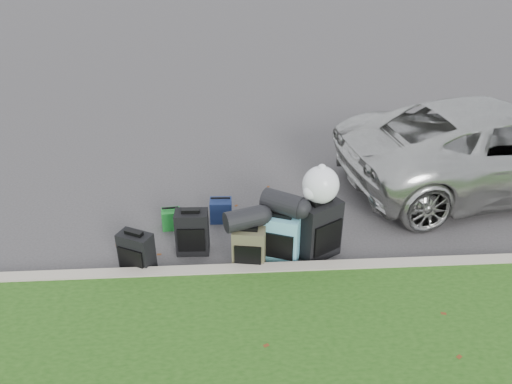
{
  "coord_description": "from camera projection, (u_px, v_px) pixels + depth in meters",
  "views": [
    {
      "loc": [
        -0.47,
        -5.95,
        4.0
      ],
      "look_at": [
        -0.1,
        0.2,
        0.55
      ],
      "focal_mm": 35.0,
      "sensor_mm": 36.0,
      "label": 1
    }
  ],
  "objects": [
    {
      "name": "tote_green",
      "position": [
        171.0,
        219.0,
        7.19
      ],
      "size": [
        0.28,
        0.23,
        0.29
      ],
      "primitive_type": "cube",
      "rotation": [
        0.0,
        0.0,
        0.09
      ],
      "color": "#1C812A",
      "rests_on": "ground"
    },
    {
      "name": "ground",
      "position": [
        264.0,
        232.0,
        7.16
      ],
      "size": [
        120.0,
        120.0,
        0.0
      ],
      "primitive_type": "plane",
      "color": "#383535",
      "rests_on": "ground"
    },
    {
      "name": "suitcase_large_black_left",
      "position": [
        192.0,
        232.0,
        6.6
      ],
      "size": [
        0.44,
        0.27,
        0.62
      ],
      "primitive_type": "cube",
      "rotation": [
        0.0,
        0.0,
        -0.03
      ],
      "color": "black",
      "rests_on": "ground"
    },
    {
      "name": "suitcase_teal",
      "position": [
        282.0,
        238.0,
        6.45
      ],
      "size": [
        0.52,
        0.41,
        0.65
      ],
      "primitive_type": "cube",
      "rotation": [
        0.0,
        0.0,
        -0.36
      ],
      "color": "teal",
      "rests_on": "ground"
    },
    {
      "name": "suitcase_small_black",
      "position": [
        137.0,
        252.0,
        6.29
      ],
      "size": [
        0.48,
        0.4,
        0.53
      ],
      "primitive_type": "cube",
      "rotation": [
        0.0,
        0.0,
        -0.46
      ],
      "color": "black",
      "rests_on": "ground"
    },
    {
      "name": "suv",
      "position": [
        498.0,
        146.0,
        8.07
      ],
      "size": [
        5.38,
        3.06,
        1.42
      ],
      "primitive_type": "imported",
      "rotation": [
        0.0,
        0.0,
        1.71
      ],
      "color": "#B7B7B2",
      "rests_on": "ground"
    },
    {
      "name": "duffel_right",
      "position": [
        283.0,
        203.0,
        6.31
      ],
      "size": [
        0.59,
        0.53,
        0.29
      ],
      "primitive_type": "cylinder",
      "rotation": [
        0.0,
        1.57,
        -0.59
      ],
      "color": "black",
      "rests_on": "suitcase_teal"
    },
    {
      "name": "tote_navy",
      "position": [
        221.0,
        210.0,
        7.36
      ],
      "size": [
        0.32,
        0.26,
        0.34
      ],
      "primitive_type": "cube",
      "rotation": [
        0.0,
        0.0,
        -0.03
      ],
      "color": "navy",
      "rests_on": "ground"
    },
    {
      "name": "trash_bag",
      "position": [
        321.0,
        185.0,
        6.23
      ],
      "size": [
        0.47,
        0.47,
        0.47
      ],
      "primitive_type": "sphere",
      "color": "white",
      "rests_on": "suitcase_large_black_right"
    },
    {
      "name": "duffel_left",
      "position": [
        244.0,
        219.0,
        6.17
      ],
      "size": [
        0.55,
        0.41,
        0.26
      ],
      "primitive_type": "cylinder",
      "rotation": [
        0.0,
        1.57,
        0.34
      ],
      "color": "black",
      "rests_on": "suitcase_olive"
    },
    {
      "name": "suitcase_olive",
      "position": [
        249.0,
        248.0,
        6.33
      ],
      "size": [
        0.45,
        0.32,
        0.56
      ],
      "primitive_type": "cube",
      "rotation": [
        0.0,
        0.0,
        -0.16
      ],
      "color": "#3F3C27",
      "rests_on": "ground"
    },
    {
      "name": "curb",
      "position": [
        270.0,
        271.0,
        6.25
      ],
      "size": [
        120.0,
        0.18,
        0.15
      ],
      "primitive_type": "cube",
      "color": "#9E937F",
      "rests_on": "ground"
    },
    {
      "name": "suitcase_large_black_right",
      "position": [
        319.0,
        229.0,
        6.5
      ],
      "size": [
        0.62,
        0.55,
        0.8
      ],
      "primitive_type": "cube",
      "rotation": [
        0.0,
        0.0,
        0.54
      ],
      "color": "black",
      "rests_on": "ground"
    }
  ]
}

